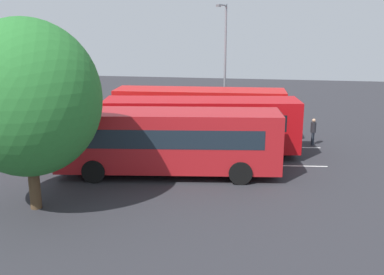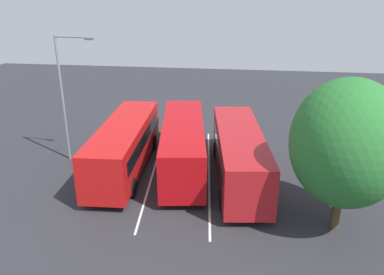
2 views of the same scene
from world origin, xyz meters
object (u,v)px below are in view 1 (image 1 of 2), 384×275
(bus_far_left, at_px, (169,140))
(bus_center_left, at_px, (202,125))
(bus_center_right, at_px, (200,111))
(street_lamp, at_px, (224,57))
(depot_tree, at_px, (27,98))
(pedestrian, at_px, (313,130))

(bus_far_left, distance_m, bus_center_left, 3.72)
(bus_center_left, height_order, bus_center_right, same)
(street_lamp, bearing_deg, bus_center_right, -8.25)
(bus_far_left, xyz_separation_m, street_lamp, (1.44, 11.34, 3.05))
(bus_center_right, bearing_deg, street_lamp, 72.08)
(bus_center_right, bearing_deg, bus_center_left, -83.29)
(bus_center_left, relative_size, street_lamp, 1.29)
(street_lamp, height_order, depot_tree, street_lamp)
(street_lamp, bearing_deg, depot_tree, -13.58)
(bus_far_left, xyz_separation_m, bus_center_right, (0.38, 7.23, 0.00))
(pedestrian, relative_size, street_lamp, 0.19)
(street_lamp, bearing_deg, pedestrian, 58.13)
(bus_center_right, distance_m, street_lamp, 5.23)
(bus_far_left, bearing_deg, bus_center_right, 79.31)
(bus_center_left, bearing_deg, depot_tree, -131.47)
(pedestrian, relative_size, depot_tree, 0.22)
(bus_center_left, bearing_deg, bus_far_left, -114.96)
(bus_far_left, height_order, bus_center_left, same)
(bus_far_left, relative_size, pedestrian, 6.69)
(bus_center_right, distance_m, pedestrian, 6.95)
(bus_center_left, bearing_deg, bus_center_right, 91.51)
(bus_far_left, bearing_deg, street_lamp, 75.10)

